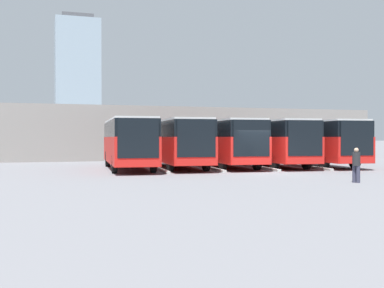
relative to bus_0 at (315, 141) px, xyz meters
name	(u,v)px	position (x,y,z in m)	size (l,w,h in m)	color
ground_plane	(261,173)	(6.83, 5.24, -1.81)	(600.00, 600.00, 0.00)	slate
bus_0	(315,141)	(0.00, 0.00, 0.00)	(3.36, 11.11, 3.24)	red
curb_divider_0	(306,167)	(1.71, 1.62, -1.73)	(0.24, 6.94, 0.15)	#B2B2AD
bus_1	(270,141)	(3.41, -0.37, 0.00)	(3.36, 11.11, 3.24)	red
curb_divider_1	(258,167)	(5.12, 1.25, -1.73)	(0.24, 6.94, 0.15)	#B2B2AD
bus_2	(224,141)	(6.83, -0.68, 0.00)	(3.36, 11.11, 3.24)	red
curb_divider_2	(209,168)	(8.54, 0.94, -1.73)	(0.24, 6.94, 0.15)	#B2B2AD
bus_3	(177,141)	(10.24, -0.68, 0.00)	(3.36, 11.11, 3.24)	red
curb_divider_3	(158,169)	(11.95, 0.93, -1.73)	(0.24, 6.94, 0.15)	#B2B2AD
bus_4	(128,142)	(13.66, -0.33, 0.00)	(3.36, 11.11, 3.24)	red
pedestrian	(356,164)	(5.39, 12.10, -0.95)	(0.46, 0.46, 1.59)	#38384C
station_building	(163,134)	(6.83, -18.22, 0.70)	(41.00, 15.53, 4.97)	gray
office_tower	(77,81)	(2.29, -203.60, 27.54)	(20.40, 20.40, 59.90)	#93A8B7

